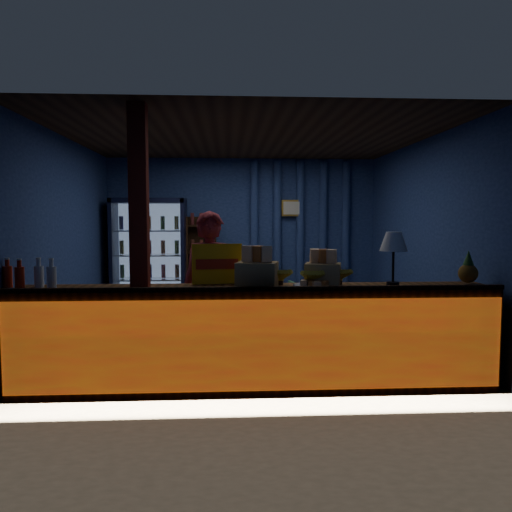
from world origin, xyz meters
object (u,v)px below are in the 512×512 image
(shopkeeper, at_px, (211,290))
(green_chair, at_px, (278,299))
(table_lamp, at_px, (394,244))
(pastry_tray, at_px, (315,285))

(shopkeeper, bearing_deg, green_chair, 77.01)
(shopkeeper, relative_size, green_chair, 2.67)
(green_chair, bearing_deg, table_lamp, 92.94)
(shopkeeper, bearing_deg, table_lamp, -13.80)
(shopkeeper, relative_size, pastry_tray, 4.03)
(green_chair, bearing_deg, pastry_tray, 80.52)
(shopkeeper, distance_m, table_lamp, 1.91)
(shopkeeper, bearing_deg, pastry_tray, -28.67)
(shopkeeper, height_order, pastry_tray, shopkeeper)
(table_lamp, bearing_deg, green_chair, 102.54)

